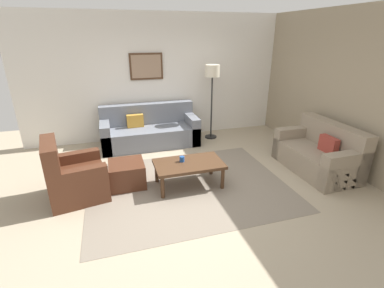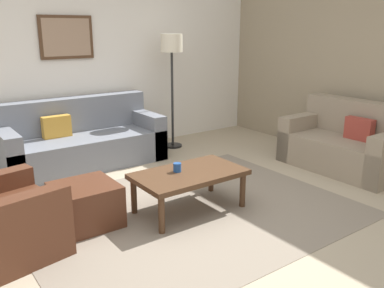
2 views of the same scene
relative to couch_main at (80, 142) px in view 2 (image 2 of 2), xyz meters
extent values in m
plane|color=tan|center=(0.30, -2.11, -0.30)|extent=(8.00, 8.00, 0.00)
cube|color=silver|center=(0.30, 0.49, 1.10)|extent=(6.00, 0.12, 2.80)
cube|color=gray|center=(3.30, -2.11, 1.10)|extent=(0.12, 5.20, 2.80)
cube|color=gray|center=(0.30, -2.11, -0.29)|extent=(3.18, 2.49, 0.01)
cube|color=slate|center=(0.00, -0.10, -0.09)|extent=(2.10, 0.89, 0.42)
cube|color=slate|center=(0.00, 0.22, 0.14)|extent=(2.10, 0.24, 0.88)
cube|color=slate|center=(-0.95, -0.10, 0.01)|extent=(0.20, 0.89, 0.62)
cube|color=slate|center=(0.95, -0.10, 0.01)|extent=(0.20, 0.89, 0.62)
cube|color=gold|center=(-0.30, 0.00, 0.26)|extent=(0.36, 0.12, 0.28)
cube|color=gray|center=(2.69, -2.22, -0.09)|extent=(0.83, 1.51, 0.42)
cube|color=gray|center=(2.98, -2.22, 0.14)|extent=(0.24, 1.51, 0.88)
cube|color=gray|center=(2.69, -1.56, 0.01)|extent=(0.83, 0.20, 0.62)
cube|color=#99382D|center=(2.76, -2.37, 0.26)|extent=(0.12, 0.36, 0.28)
cube|color=#4C2819|center=(-1.38, -1.90, -0.08)|extent=(0.93, 0.93, 0.44)
cube|color=#4C2819|center=(-1.32, -2.21, 0.00)|extent=(0.82, 0.30, 0.60)
cube|color=#4C2819|center=(-0.64, -1.77, -0.10)|extent=(0.56, 0.56, 0.40)
cylinder|color=#472D1C|center=(-0.16, -2.33, -0.12)|extent=(0.06, 0.06, 0.36)
cylinder|color=#472D1C|center=(0.82, -2.33, -0.12)|extent=(0.06, 0.06, 0.36)
cylinder|color=#472D1C|center=(-0.16, -1.81, -0.12)|extent=(0.06, 0.06, 0.36)
cylinder|color=#472D1C|center=(0.82, -1.81, -0.12)|extent=(0.06, 0.06, 0.36)
cube|color=#472D1C|center=(0.33, -2.07, 0.09)|extent=(1.10, 0.64, 0.05)
cylinder|color=#1E478C|center=(0.24, -2.00, 0.16)|extent=(0.08, 0.08, 0.09)
cylinder|color=black|center=(1.47, -0.04, -0.28)|extent=(0.28, 0.28, 0.03)
cylinder|color=#262626|center=(1.47, -0.04, 0.43)|extent=(0.04, 0.04, 1.45)
cylinder|color=beige|center=(1.47, -0.04, 1.28)|extent=(0.32, 0.32, 0.26)
cube|color=#472D1C|center=(0.07, 0.41, 1.37)|extent=(0.73, 0.04, 0.57)
cube|color=#95775F|center=(0.07, 0.39, 1.37)|extent=(0.65, 0.01, 0.49)
camera|label=1|loc=(-0.78, -5.93, 2.04)|focal=25.82mm
camera|label=2|loc=(-1.89, -5.18, 1.49)|focal=38.14mm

